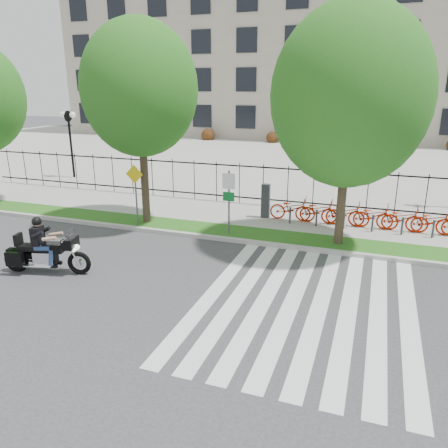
% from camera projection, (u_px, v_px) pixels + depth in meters
% --- Properties ---
extents(ground, '(120.00, 120.00, 0.00)m').
position_uv_depth(ground, '(149.00, 280.00, 13.44)').
color(ground, '#353437').
rests_on(ground, ground).
extents(curb, '(60.00, 0.20, 0.15)m').
position_uv_depth(curb, '(200.00, 236.00, 17.10)').
color(curb, '#AFACA4').
rests_on(curb, ground).
extents(grass_verge, '(60.00, 1.50, 0.15)m').
position_uv_depth(grass_verge, '(208.00, 230.00, 17.86)').
color(grass_verge, '#175014').
rests_on(grass_verge, ground).
extents(sidewalk, '(60.00, 3.50, 0.15)m').
position_uv_depth(sidewalk, '(228.00, 214.00, 20.11)').
color(sidewalk, '#9E9D94').
rests_on(sidewalk, ground).
extents(plaza, '(80.00, 34.00, 0.10)m').
position_uv_depth(plaza, '(297.00, 158.00, 35.88)').
color(plaza, '#9E9D94').
rests_on(plaza, ground).
extents(crosswalk_stripes, '(5.70, 8.00, 0.01)m').
position_uv_depth(crosswalk_stripes, '(305.00, 305.00, 11.90)').
color(crosswalk_stripes, silver).
rests_on(crosswalk_stripes, ground).
extents(iron_fence, '(30.00, 0.06, 2.00)m').
position_uv_depth(iron_fence, '(239.00, 183.00, 21.35)').
color(iron_fence, black).
rests_on(iron_fence, sidewalk).
extents(office_building, '(60.00, 21.90, 20.15)m').
position_uv_depth(office_building, '(333.00, 47.00, 50.76)').
color(office_building, '#B0A38E').
rests_on(office_building, ground).
extents(lamp_post_left, '(1.06, 0.70, 4.25)m').
position_uv_depth(lamp_post_left, '(69.00, 128.00, 27.07)').
color(lamp_post_left, black).
rests_on(lamp_post_left, ground).
extents(street_tree_1, '(4.62, 4.62, 8.10)m').
position_uv_depth(street_tree_1, '(140.00, 89.00, 17.09)').
color(street_tree_1, '#32271B').
rests_on(street_tree_1, grass_verge).
extents(street_tree_2, '(5.36, 5.36, 8.30)m').
position_uv_depth(street_tree_2, '(350.00, 96.00, 14.60)').
color(street_tree_2, '#32271B').
rests_on(street_tree_2, grass_verge).
extents(bike_share_station, '(10.05, 0.88, 1.50)m').
position_uv_depth(bike_share_station, '(386.00, 217.00, 17.53)').
color(bike_share_station, '#2D2D33').
rests_on(bike_share_station, sidewalk).
extents(sign_pole_regulatory, '(0.50, 0.09, 2.50)m').
position_uv_depth(sign_pole_regulatory, '(229.00, 194.00, 16.70)').
color(sign_pole_regulatory, '#59595B').
rests_on(sign_pole_regulatory, grass_verge).
extents(sign_pole_warning, '(0.78, 0.09, 2.49)m').
position_uv_depth(sign_pole_warning, '(135.00, 186.00, 18.00)').
color(sign_pole_warning, '#59595B').
rests_on(sign_pole_warning, grass_verge).
extents(motorcycle_rider, '(2.85, 1.19, 2.23)m').
position_uv_depth(motorcycle_rider, '(45.00, 251.00, 13.74)').
color(motorcycle_rider, black).
rests_on(motorcycle_rider, ground).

